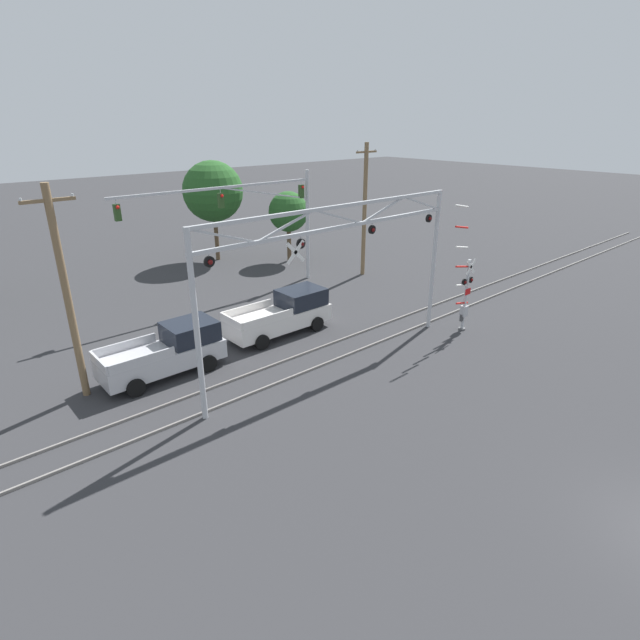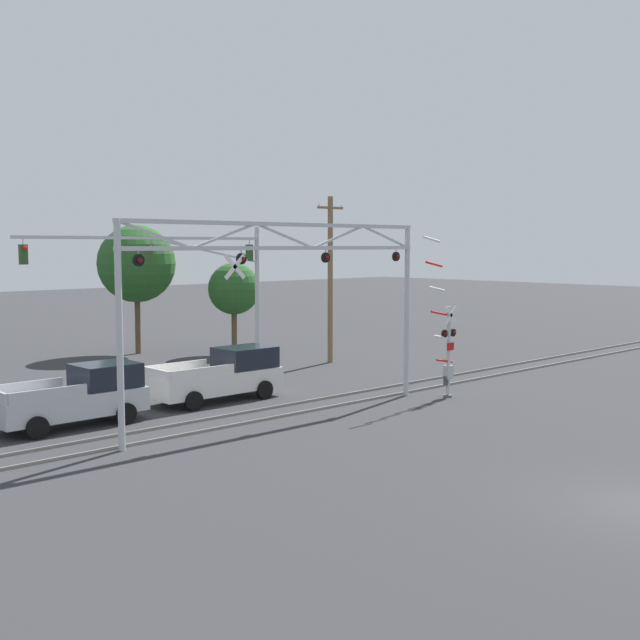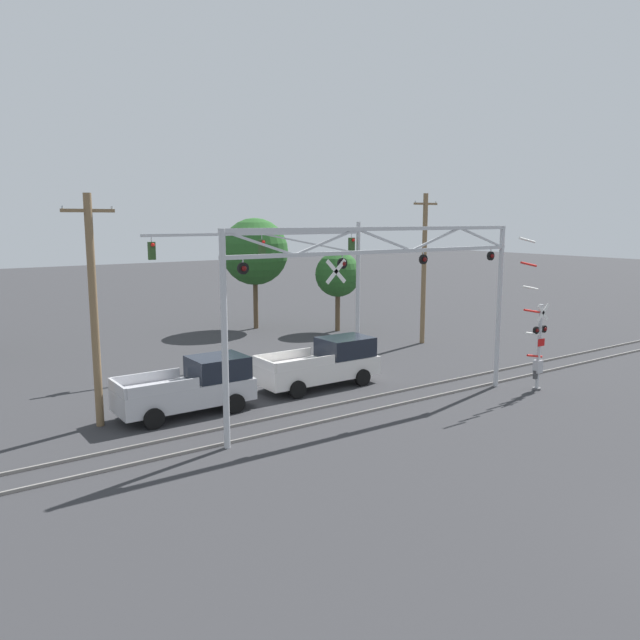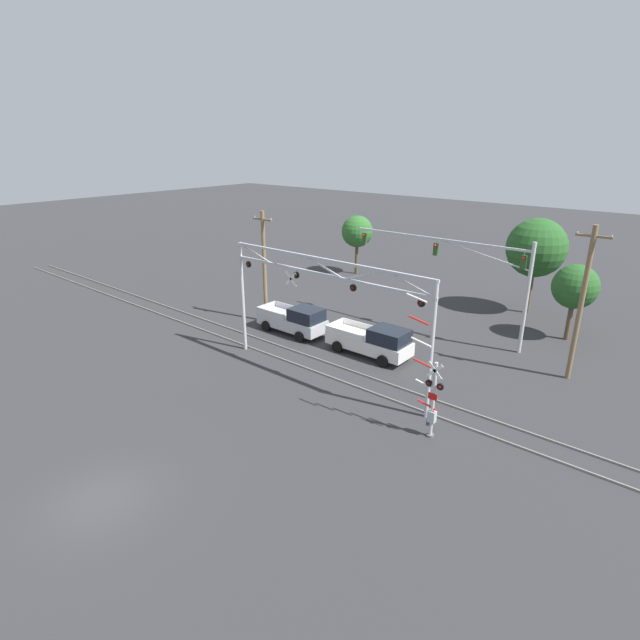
% 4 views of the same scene
% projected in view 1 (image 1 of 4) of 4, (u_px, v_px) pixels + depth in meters
% --- Properties ---
extents(rail_track_near, '(80.00, 0.08, 0.10)m').
position_uv_depth(rail_track_near, '(333.00, 361.00, 22.66)').
color(rail_track_near, gray).
rests_on(rail_track_near, ground_plane).
extents(rail_track_far, '(80.00, 0.08, 0.10)m').
position_uv_depth(rail_track_far, '(312.00, 350.00, 23.66)').
color(rail_track_far, gray).
rests_on(rail_track_far, ground_plane).
extents(crossing_gantry, '(13.47, 0.26, 7.09)m').
position_uv_depth(crossing_gantry, '(338.00, 253.00, 20.55)').
color(crossing_gantry, '#B7BABF').
rests_on(crossing_gantry, ground_plane).
extents(crossing_signal_mast, '(2.15, 0.35, 6.66)m').
position_uv_depth(crossing_signal_mast, '(465.00, 292.00, 25.24)').
color(crossing_signal_mast, '#B7BABF').
rests_on(crossing_signal_mast, ground_plane).
extents(traffic_signal_span, '(12.97, 0.39, 7.22)m').
position_uv_depth(traffic_signal_span, '(265.00, 209.00, 30.68)').
color(traffic_signal_span, '#B7BABF').
rests_on(traffic_signal_span, ground_plane).
extents(pickup_truck_lead, '(5.59, 2.20, 2.08)m').
position_uv_depth(pickup_truck_lead, '(284.00, 314.00, 25.48)').
color(pickup_truck_lead, silver).
rests_on(pickup_truck_lead, ground_plane).
extents(pickup_truck_following, '(5.20, 2.20, 2.08)m').
position_uv_depth(pickup_truck_following, '(169.00, 351.00, 21.37)').
color(pickup_truck_following, '#B7B7BC').
rests_on(pickup_truck_following, ground_plane).
extents(utility_pole_left, '(1.80, 0.28, 8.26)m').
position_uv_depth(utility_pole_left, '(67.00, 294.00, 18.40)').
color(utility_pole_left, brown).
rests_on(utility_pole_left, ground_plane).
extents(utility_pole_right, '(1.80, 0.28, 8.85)m').
position_uv_depth(utility_pole_right, '(365.00, 209.00, 33.71)').
color(utility_pole_right, brown).
rests_on(utility_pole_right, ground_plane).
extents(background_tree_beyond_span, '(2.98, 2.98, 5.28)m').
position_uv_depth(background_tree_beyond_span, '(288.00, 212.00, 37.31)').
color(background_tree_beyond_span, brown).
rests_on(background_tree_beyond_span, ground_plane).
extents(background_tree_far_right_verge, '(4.48, 4.48, 7.46)m').
position_uv_depth(background_tree_far_right_verge, '(213.00, 192.00, 37.13)').
color(background_tree_far_right_verge, brown).
rests_on(background_tree_far_right_verge, ground_plane).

